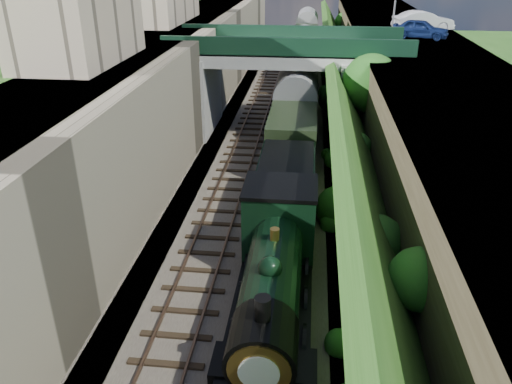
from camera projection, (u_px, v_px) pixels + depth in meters
trackbed at (275, 152)px, 33.00m from camera, size 10.00×90.00×0.20m
retaining_wall at (191, 99)px, 32.06m from camera, size 1.00×90.00×7.00m
street_plateau_left at (138, 98)px, 32.41m from camera, size 6.00×90.00×7.00m
street_plateau_right at (429, 112)px, 30.73m from camera, size 8.00×90.00×6.25m
embankment_slope at (353, 118)px, 31.33m from camera, size 4.42×90.00×6.36m
track_left at (245, 149)px, 33.13m from camera, size 2.50×90.00×0.20m
track_right at (293, 151)px, 32.81m from camera, size 2.50×90.00×0.20m
road_bridge at (294, 79)px, 34.75m from camera, size 16.00×6.40×7.25m
building_near at (78, 20)px, 24.70m from camera, size 4.00×8.00×4.00m
tree at (372, 86)px, 30.60m from camera, size 3.60×3.80×6.60m
car_blue at (420, 29)px, 36.62m from camera, size 4.31×2.74×1.37m
car_silver at (423, 21)px, 39.94m from camera, size 4.96×2.62×1.55m
locomotive at (274, 276)px, 17.36m from camera, size 3.10×10.22×3.83m
tender at (286, 192)px, 24.06m from camera, size 2.70×6.00×3.05m
coach_front at (296, 109)px, 35.14m from camera, size 2.90×18.00×3.70m
coach_middle at (303, 58)px, 51.96m from camera, size 2.90×18.00×3.70m
coach_rear at (307, 32)px, 68.77m from camera, size 2.90×18.00×3.70m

